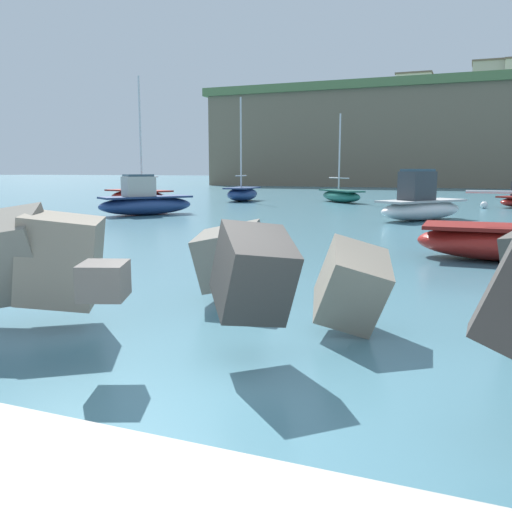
# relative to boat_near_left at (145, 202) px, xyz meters

# --- Properties ---
(ground_plane) EXTENTS (400.00, 400.00, 0.00)m
(ground_plane) POSITION_rel_boat_near_left_xyz_m (13.90, -19.60, -0.70)
(ground_plane) COLOR #42707F
(breakwater_jetty) EXTENTS (30.96, 6.42, 2.02)m
(breakwater_jetty) POSITION_rel_boat_near_left_xyz_m (14.57, -18.30, 0.35)
(breakwater_jetty) COLOR #4C4944
(breakwater_jetty) RESTS_ON ground
(boat_near_left) EXTENTS (4.52, 5.30, 2.17)m
(boat_near_left) POSITION_rel_boat_near_left_xyz_m (0.00, 0.00, 0.00)
(boat_near_left) COLOR navy
(boat_near_left) RESTS_ON ground
(boat_near_right) EXTENTS (5.83, 3.60, 8.39)m
(boat_near_right) POSITION_rel_boat_near_left_xyz_m (-4.49, 6.12, -0.10)
(boat_near_right) COLOR maroon
(boat_near_right) RESTS_ON ground
(boat_mid_centre) EXTENTS (4.48, 4.81, 6.50)m
(boat_mid_centre) POSITION_rel_boat_near_left_xyz_m (7.21, 15.22, -0.18)
(boat_mid_centre) COLOR #1E6656
(boat_mid_centre) RESTS_ON ground
(boat_mid_right) EXTENTS (2.34, 4.31, 7.78)m
(boat_mid_right) POSITION_rel_boat_near_left_xyz_m (-0.22, 13.87, -0.10)
(boat_mid_right) COLOR navy
(boat_mid_right) RESTS_ON ground
(boat_far_left) EXTENTS (4.42, 5.23, 2.45)m
(boat_far_left) POSITION_rel_boat_near_left_xyz_m (14.05, 2.21, 0.05)
(boat_far_left) COLOR white
(boat_far_left) RESTS_ON ground
(boat_far_right) EXTENTS (4.38, 2.07, 5.69)m
(boat_far_right) POSITION_rel_boat_near_left_xyz_m (17.15, -9.13, -0.18)
(boat_far_right) COLOR maroon
(boat_far_right) RESTS_ON ground
(mooring_buoy_outer) EXTENTS (0.44, 0.44, 0.44)m
(mooring_buoy_outer) POSITION_rel_boat_near_left_xyz_m (17.05, 12.02, -0.48)
(mooring_buoy_outer) COLOR silver
(mooring_buoy_outer) RESTS_ON ground
(headland_bluff) EXTENTS (76.00, 44.94, 14.58)m
(headland_bluff) POSITION_rel_boat_near_left_xyz_m (15.47, 73.41, 6.61)
(headland_bluff) COLOR #756651
(headland_bluff) RESTS_ON ground
(station_building_west) EXTENTS (6.19, 6.01, 4.57)m
(station_building_west) POSITION_rel_boat_near_left_xyz_m (19.88, 81.73, 16.18)
(station_building_west) COLOR #B2ADA3
(station_building_west) RESTS_ON headland_bluff
(station_building_central) EXTENTS (6.89, 5.58, 6.23)m
(station_building_central) POSITION_rel_boat_near_left_xyz_m (18.38, 80.48, 17.01)
(station_building_central) COLOR #B2ADA3
(station_building_central) RESTS_ON headland_bluff
(station_building_annex) EXTENTS (6.45, 7.80, 5.13)m
(station_building_annex) POSITION_rel_boat_near_left_xyz_m (5.27, 82.75, 16.46)
(station_building_annex) COLOR silver
(station_building_annex) RESTS_ON headland_bluff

